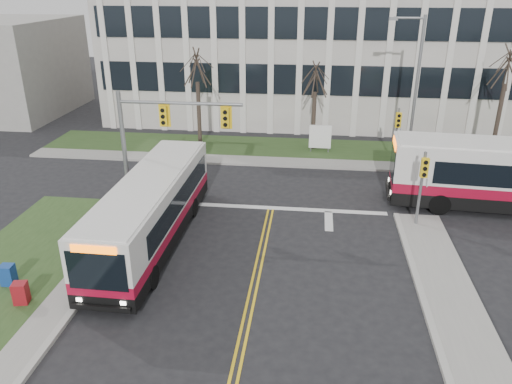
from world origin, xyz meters
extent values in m
plane|color=black|center=(0.00, 0.00, 0.00)|extent=(120.00, 120.00, 0.00)
cube|color=#9E9B93|center=(5.00, 15.20, 0.07)|extent=(44.00, 1.60, 0.14)
cube|color=#2C471E|center=(5.00, 18.00, 0.06)|extent=(44.00, 5.00, 0.12)
cube|color=beige|center=(5.00, 30.00, 6.00)|extent=(40.00, 16.00, 12.00)
cylinder|color=slate|center=(-7.30, 7.20, 3.10)|extent=(0.22, 0.22, 6.20)
cylinder|color=slate|center=(-4.30, 7.20, 5.70)|extent=(6.00, 0.16, 0.16)
cube|color=yellow|center=(-5.10, 7.05, 5.10)|extent=(0.34, 0.24, 0.92)
cube|color=yellow|center=(-2.10, 7.05, 5.10)|extent=(0.34, 0.24, 0.92)
cylinder|color=slate|center=(7.20, 7.00, 1.90)|extent=(0.14, 0.14, 3.80)
cube|color=yellow|center=(7.20, 6.80, 3.10)|extent=(0.34, 0.24, 0.92)
cylinder|color=slate|center=(7.20, 15.50, 1.90)|extent=(0.14, 0.14, 3.80)
cube|color=yellow|center=(7.20, 15.30, 3.10)|extent=(0.34, 0.24, 0.92)
cylinder|color=slate|center=(8.20, 16.20, 4.60)|extent=(0.20, 0.20, 9.20)
cylinder|color=slate|center=(7.30, 16.20, 9.00)|extent=(1.80, 0.14, 0.14)
cube|color=slate|center=(6.40, 16.20, 8.95)|extent=(0.50, 0.25, 0.18)
cylinder|color=slate|center=(1.90, 17.50, 0.50)|extent=(0.08, 0.08, 1.00)
cylinder|color=slate|center=(3.10, 17.50, 0.50)|extent=(0.08, 0.08, 1.00)
cube|color=white|center=(2.50, 17.50, 1.20)|extent=(1.50, 0.12, 1.60)
cylinder|color=#42352B|center=(-6.00, 18.00, 2.31)|extent=(0.28, 0.28, 4.62)
cylinder|color=#42352B|center=(2.00, 18.20, 2.05)|extent=(0.28, 0.28, 4.09)
cylinder|color=#42352B|center=(14.00, 18.00, 2.48)|extent=(0.28, 0.28, 4.95)
cube|color=navy|center=(-9.50, -0.26, 0.47)|extent=(0.53, 0.48, 0.95)
cube|color=maroon|center=(-8.34, -1.35, 0.47)|extent=(0.58, 0.54, 0.95)
camera|label=1|loc=(2.04, -15.52, 11.11)|focal=35.00mm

